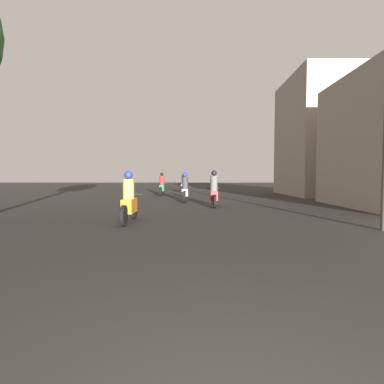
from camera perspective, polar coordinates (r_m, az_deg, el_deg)
motorcycle_orange at (r=8.80m, az=-11.89°, el=-1.85°), size 0.60×1.93×1.49m
motorcycle_red at (r=13.20m, az=4.17°, el=-0.05°), size 0.60×2.03×1.59m
motorcycle_white at (r=15.60m, az=-1.33°, el=0.38°), size 0.60×1.91×1.53m
motorcycle_green at (r=20.50m, az=-5.73°, el=1.07°), size 0.60×2.11×1.58m
motorcycle_silver at (r=25.03m, az=-1.75°, el=1.33°), size 0.60×1.99×1.45m
building_right_far at (r=23.31m, az=24.53°, el=9.50°), size 5.72×6.89×8.13m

